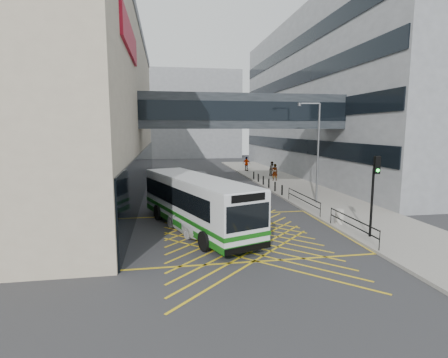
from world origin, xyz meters
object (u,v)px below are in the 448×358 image
car_silver (201,176)px  litter_bin (340,216)px  car_white (191,219)px  bus (195,201)px  pedestrian_c (247,164)px  street_lamp (316,147)px  traffic_light (374,185)px  pedestrian_a (275,172)px  pedestrian_b (272,169)px  car_dark (195,193)px

car_silver → litter_bin: car_silver is taller
car_white → litter_bin: size_ratio=5.24×
bus → pedestrian_c: (9.58, 27.15, -0.55)m
street_lamp → traffic_light: bearing=-83.6°
street_lamp → pedestrian_a: (0.62, 12.11, -3.51)m
litter_bin → pedestrian_b: (2.66, 22.28, 0.45)m
bus → street_lamp: 11.64m
litter_bin → pedestrian_c: bearing=88.5°
car_silver → traffic_light: (6.95, -22.58, 2.38)m
car_white → litter_bin: car_white is taller
car_silver → pedestrian_c: bearing=-129.3°
car_dark → car_silver: (1.62, 10.61, 0.01)m
litter_bin → car_white: bearing=178.1°
car_silver → traffic_light: size_ratio=0.96×
car_white → pedestrian_c: pedestrian_c is taller
bus → traffic_light: traffic_light is taller
pedestrian_a → pedestrian_b: pedestrian_a is taller
pedestrian_b → street_lamp: bearing=-138.4°
bus → pedestrian_a: bus is taller
car_white → street_lamp: bearing=-169.3°
car_silver → street_lamp: (7.68, -13.52, 3.96)m
car_white → pedestrian_c: size_ratio=2.43×
car_white → car_silver: size_ratio=1.12×
pedestrian_a → car_dark: bearing=45.7°
car_white → pedestrian_a: 21.04m
car_white → pedestrian_b: pedestrian_b is taller
pedestrian_a → litter_bin: bearing=87.6°
pedestrian_b → pedestrian_c: bearing=65.7°
litter_bin → bus: bearing=174.1°
bus → car_silver: size_ratio=2.71×
car_silver → pedestrian_b: 9.60m
traffic_light → street_lamp: (0.73, 9.06, 1.59)m
car_silver → pedestrian_b: size_ratio=2.35×
bus → car_silver: bus is taller
street_lamp → litter_bin: street_lamp is taller
car_white → street_lamp: size_ratio=0.61×
car_white → car_dark: bearing=-115.3°
pedestrian_a → bus: bearing=61.7°
street_lamp → litter_bin: (-1.09, -6.21, -4.00)m
bus → pedestrian_a: (10.55, 17.42, -0.58)m
car_dark → car_silver: car_silver is taller
car_dark → street_lamp: (9.30, -2.92, 3.97)m
traffic_light → pedestrian_c: (0.38, 30.90, -1.89)m
bus → car_dark: size_ratio=2.77×
bus → traffic_light: (9.20, -3.76, 1.34)m
bus → pedestrian_a: 20.37m
pedestrian_a → pedestrian_c: size_ratio=0.97×
traffic_light → pedestrian_c: size_ratio=2.26×
car_dark → pedestrian_c: size_ratio=2.11×
bus → car_white: (-0.30, -0.60, -0.93)m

